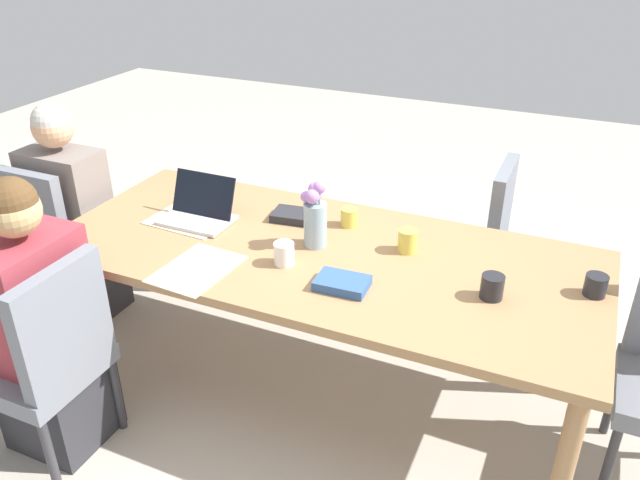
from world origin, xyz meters
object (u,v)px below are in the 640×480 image
person_head_left_left_near (73,227)px  coffee_mug_near_right (408,241)px  laptop_head_left_left_near (199,212)px  chair_near_left_mid (48,354)px  coffee_mug_far_left (349,217)px  coffee_mug_near_left (284,254)px  person_near_left_mid (44,335)px  coffee_mug_centre_left (492,287)px  book_red_cover (342,283)px  coffee_mug_centre_right (596,285)px  dining_table (320,264)px  chair_head_left_left_near (55,236)px  book_blue_cover (294,216)px  chair_far_right_near (520,244)px  flower_vase (315,214)px

person_head_left_left_near → coffee_mug_near_right: size_ratio=12.05×
laptop_head_left_left_near → coffee_mug_near_right: size_ratio=3.23×
chair_near_left_mid → coffee_mug_far_left: size_ratio=10.83×
coffee_mug_near_left → person_near_left_mid: bearing=-143.4°
person_head_left_left_near → coffee_mug_centre_left: bearing=-2.8°
coffee_mug_near_left → book_red_cover: size_ratio=0.48×
person_head_left_left_near → laptop_head_left_left_near: bearing=0.2°
coffee_mug_centre_left → coffee_mug_centre_right: 0.39m
coffee_mug_near_right → dining_table: bearing=-156.8°
person_head_left_left_near → coffee_mug_near_right: (1.78, 0.11, 0.25)m
coffee_mug_near_left → coffee_mug_centre_left: coffee_mug_near_left is taller
chair_head_left_left_near → book_red_cover: chair_head_left_left_near is taller
coffee_mug_far_left → book_blue_cover: bearing=-170.0°
person_head_left_left_near → laptop_head_left_left_near: (0.81, 0.00, 0.24)m
laptop_head_left_left_near → book_blue_cover: (0.40, 0.19, -0.02)m
coffee_mug_near_right → book_blue_cover: (-0.57, 0.08, -0.03)m
coffee_mug_centre_right → chair_far_right_near: bearing=114.9°
coffee_mug_centre_left → coffee_mug_far_left: bearing=154.0°
chair_head_left_left_near → chair_far_right_near: 2.41m
book_red_cover → book_blue_cover: (-0.43, 0.46, -0.00)m
person_head_left_left_near → chair_far_right_near: bearing=20.7°
coffee_mug_far_left → coffee_mug_near_right: bearing=-21.9°
flower_vase → book_blue_cover: bearing=134.9°
chair_near_left_mid → coffee_mug_far_left: 1.37m
dining_table → laptop_head_left_left_near: (-0.63, 0.04, 0.11)m
laptop_head_left_left_near → coffee_mug_near_left: (0.54, -0.20, 0.00)m
coffee_mug_near_right → chair_near_left_mid: bearing=-140.0°
dining_table → laptop_head_left_left_near: bearing=176.7°
coffee_mug_near_left → coffee_mug_near_right: size_ratio=0.96×
dining_table → person_near_left_mid: (-0.86, -0.74, -0.14)m
book_blue_cover → dining_table: bearing=-51.8°
person_head_left_left_near → person_near_left_mid: 0.97m
book_red_cover → book_blue_cover: 0.63m
coffee_mug_centre_right → coffee_mug_far_left: same height
laptop_head_left_left_near → flower_vase: bearing=-0.4°
book_red_cover → coffee_mug_near_right: bearing=66.4°
chair_far_right_near → book_red_cover: 1.24m
person_head_left_left_near → coffee_mug_near_right: bearing=3.6°
person_head_left_left_near → coffee_mug_centre_left: size_ratio=12.77×
chair_near_left_mid → laptop_head_left_left_near: 0.90m
book_red_cover → coffee_mug_centre_left: bearing=13.8°
chair_head_left_left_near → chair_near_left_mid: 1.04m
dining_table → book_blue_cover: bearing=135.6°
laptop_head_left_left_near → book_blue_cover: 0.44m
dining_table → chair_head_left_left_near: size_ratio=2.60×
person_near_left_mid → book_blue_cover: 1.18m
person_head_left_left_near → person_near_left_mid: same height
dining_table → coffee_mug_near_left: 0.22m
dining_table → coffee_mug_near_right: size_ratio=23.63×
person_near_left_mid → chair_far_right_near: bearing=45.0°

